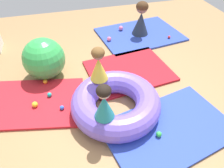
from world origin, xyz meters
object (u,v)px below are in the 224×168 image
Objects in this scene: child_in_yellow at (99,64)px; exercise_ball_large at (44,59)px; child_in_teal at (104,102)px; play_ball_green at (159,134)px; play_ball_orange at (45,82)px; play_ball_teal at (49,95)px; inflatable_cushion at (116,103)px; play_ball_pink at (109,39)px; play_ball_blue at (62,108)px; play_ball_yellow at (35,104)px; adult_seated at (141,19)px; play_ball_red at (169,37)px; play_ball_pink_second at (121,28)px.

exercise_ball_large is (-0.78, 0.74, -0.25)m from child_in_yellow.
child_in_teal reaches higher than play_ball_green.
play_ball_teal is (0.05, -0.33, -0.00)m from play_ball_orange.
exercise_ball_large is (-0.92, 1.12, 0.17)m from inflatable_cushion.
play_ball_pink reaches higher than play_ball_blue.
inflatable_cushion reaches higher than play_ball_yellow.
child_in_teal is 5.77× the size of play_ball_yellow.
child_in_teal is at bearing 127.33° from child_in_yellow.
adult_seated is 11.77× the size of play_ball_red.
child_in_teal is 2.87m from play_ball_red.
adult_seated reaches higher than play_ball_yellow.
play_ball_red is at bearing 60.58° from play_ball_green.
play_ball_green is at bearing -55.03° from inflatable_cushion.
child_in_teal reaches higher than play_ball_orange.
adult_seated is at bearing -36.30° from play_ball_pink_second.
play_ball_red is 0.73× the size of play_ball_yellow.
play_ball_green is 1.19× the size of play_ball_blue.
play_ball_teal is at bearing 37.22° from play_ball_yellow.
child_in_teal is at bearing -58.74° from play_ball_orange.
child_in_teal is at bearing -38.28° from play_ball_yellow.
play_ball_pink_second is 2.12m from exercise_ball_large.
adult_seated is 11.37× the size of play_ball_blue.
inflatable_cushion is 2.49m from play_ball_pink_second.
adult_seated is at bearing 10.29° from play_ball_pink.
play_ball_yellow reaches higher than play_ball_green.
exercise_ball_large is (-1.71, -1.23, 0.26)m from play_ball_pink_second.
play_ball_orange is 1.16× the size of play_ball_red.
exercise_ball_large is at bearing 95.58° from adult_seated.
play_ball_pink is at bearing 38.42° from play_ball_orange.
exercise_ball_large is at bearing -144.25° from play_ball_pink_second.
child_in_teal is at bearing 130.72° from adult_seated.
play_ball_pink reaches higher than play_ball_red.
child_in_yellow is 2.24m from play_ball_pink_second.
play_ball_pink is at bearing 90.05° from play_ball_green.
play_ball_green is at bearing -119.42° from play_ball_red.
exercise_ball_large is at bearing 100.59° from play_ball_blue.
play_ball_pink is at bearing -133.55° from play_ball_pink_second.
play_ball_green is 1.40m from play_ball_blue.
child_in_teal is (-0.24, -0.34, 0.41)m from inflatable_cushion.
inflatable_cushion is 18.03× the size of play_ball_teal.
exercise_ball_large is at bearing -167.33° from play_ball_red.
play_ball_teal is 1.72m from play_ball_green.
adult_seated is 2.29m from exercise_ball_large.
child_in_teal is 0.67× the size of adult_seated.
play_ball_pink is at bearing 31.92° from exercise_ball_large.
child_in_yellow is at bearing -10.41° from play_ball_teal.
child_in_teal reaches higher than play_ball_teal.
inflatable_cushion reaches higher than play_ball_teal.
play_ball_teal is 0.10× the size of exercise_ball_large.
adult_seated is at bearing 60.89° from inflatable_cushion.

